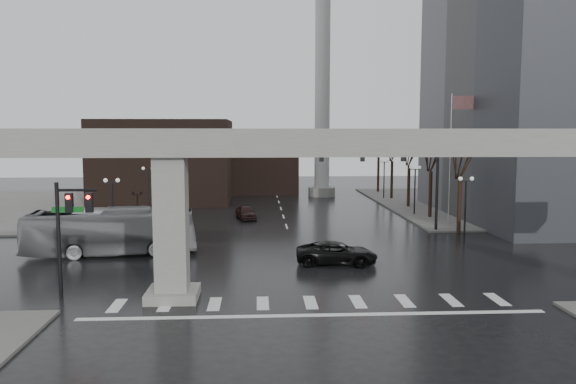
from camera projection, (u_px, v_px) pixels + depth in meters
name	position (u px, v px, depth m)	size (l,w,h in m)	color
ground	(309.00, 297.00, 29.20)	(160.00, 160.00, 0.00)	black
sidewalk_ne	(499.00, 204.00, 66.36)	(28.00, 36.00, 0.15)	#62605D
sidewalk_nw	(51.00, 207.00, 63.50)	(28.00, 36.00, 0.15)	#62605D
elevated_guideway	(334.00, 165.00, 28.54)	(48.00, 2.60, 8.70)	gray
office_tower	(572.00, 3.00, 54.33)	(22.00, 26.00, 42.00)	slate
building_far_left	(166.00, 161.00, 69.60)	(16.00, 14.00, 10.00)	black
building_far_mid	(262.00, 164.00, 80.29)	(10.00, 10.00, 8.00)	black
smokestack	(322.00, 95.00, 73.78)	(3.60, 3.60, 30.00)	#B7B8B4
signal_mast_arm	(394.00, 164.00, 47.74)	(12.12, 0.43, 8.00)	black
signal_left_pole	(69.00, 220.00, 28.59)	(2.30, 0.30, 6.00)	black
flagpole_assembly	(454.00, 143.00, 51.08)	(2.06, 0.12, 12.00)	silver
lamp_right_0	(466.00, 198.00, 43.47)	(1.22, 0.32, 5.11)	black
lamp_right_1	(415.00, 182.00, 57.37)	(1.22, 0.32, 5.11)	black
lamp_right_2	(384.00, 172.00, 71.27)	(1.22, 0.32, 5.11)	black
lamp_left_0	(112.00, 200.00, 41.99)	(1.22, 0.32, 5.11)	black
lamp_left_1	(148.00, 183.00, 55.89)	(1.22, 0.32, 5.11)	black
lamp_left_2	(170.00, 173.00, 69.79)	(1.22, 0.32, 5.11)	black
tree_right_0	(460.00, 200.00, 47.59)	(1.09, 1.58, 7.50)	black
tree_right_1	(431.00, 190.00, 55.53)	(1.09, 1.61, 7.67)	black
tree_right_2	(409.00, 182.00, 63.46)	(1.10, 1.63, 7.85)	black
tree_right_3	(392.00, 176.00, 71.40)	(1.11, 1.66, 8.02)	black
tree_right_4	(379.00, 171.00, 79.33)	(1.12, 1.69, 8.19)	black
pickup_truck	(337.00, 253.00, 36.33)	(2.42, 5.25, 1.46)	black
city_bus	(111.00, 232.00, 38.99)	(2.74, 11.70, 3.26)	#939397
far_car	(246.00, 212.00, 55.23)	(1.61, 4.01, 1.37)	black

